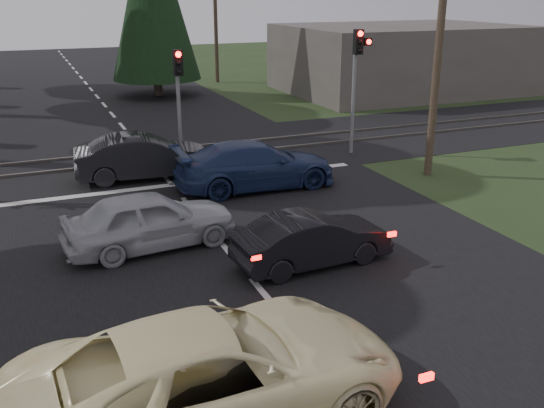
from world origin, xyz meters
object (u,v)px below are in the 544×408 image
silver_car (150,220)px  dark_hatchback (312,240)px  utility_pole_mid (215,11)px  cream_coupe (212,372)px  traffic_signal_right (357,68)px  dark_car_far (144,157)px  traffic_signal_center (179,87)px  blue_sedan (255,165)px  utility_pole_far (142,3)px  utility_pole_near (440,34)px

silver_car → dark_hatchback: bearing=-132.2°
utility_pole_mid → cream_coupe: 35.19m
traffic_signal_right → dark_car_far: (-8.20, -0.15, -2.57)m
traffic_signal_center → blue_sedan: size_ratio=0.79×
traffic_signal_center → cream_coupe: (-3.15, -13.98, -2.00)m
dark_car_far → utility_pole_far: bearing=-7.3°
traffic_signal_center → dark_hatchback: 9.94m
traffic_signal_right → utility_pole_mid: utility_pole_mid is taller
utility_pole_near → dark_hatchback: size_ratio=2.42×
cream_coupe → dark_car_far: cream_coupe is taller
utility_pole_far → cream_coupe: 59.40m
utility_pole_mid → silver_car: 28.74m
utility_pole_mid → utility_pole_near: bearing=-90.0°
traffic_signal_right → utility_pole_far: utility_pole_far is taller
blue_sedan → dark_car_far: blue_sedan is taller
traffic_signal_center → dark_car_far: 2.97m
utility_pole_near → silver_car: (-10.18, -2.58, -4.01)m
utility_pole_near → cream_coupe: bearing=-138.8°
traffic_signal_center → cream_coupe: traffic_signal_center is taller
traffic_signal_center → cream_coupe: 14.47m
traffic_signal_right → dark_hatchback: size_ratio=1.26×
dark_hatchback → blue_sedan: blue_sedan is taller
utility_pole_near → utility_pole_mid: size_ratio=1.00×
utility_pole_far → silver_car: (-10.18, -51.58, -4.01)m
utility_pole_mid → silver_car: bearing=-111.0°
utility_pole_near → utility_pole_far: size_ratio=1.00×
cream_coupe → silver_car: bearing=-7.3°
utility_pole_near → utility_pole_far: bearing=90.0°
dark_hatchback → silver_car: (-3.27, 2.42, 0.11)m
cream_coupe → dark_car_far: (1.50, 12.63, -0.06)m
dark_hatchback → silver_car: 4.07m
utility_pole_mid → dark_hatchback: 30.09m
dark_hatchback → blue_sedan: (0.86, 5.93, 0.14)m
traffic_signal_center → utility_pole_far: 44.99m
traffic_signal_right → dark_hatchback: bearing=-125.1°
silver_car → blue_sedan: 5.42m
traffic_signal_right → cream_coupe: bearing=-127.2°
traffic_signal_center → dark_car_far: (-1.65, -1.36, -2.06)m
dark_hatchback → dark_car_far: bearing=11.3°
traffic_signal_right → blue_sedan: bearing=-153.4°
utility_pole_mid → silver_car: (-10.18, -26.58, -4.01)m
utility_pole_far → silver_car: utility_pole_far is taller
utility_pole_near → dark_car_far: bearing=160.1°
utility_pole_near → cream_coupe: 14.68m
utility_pole_near → utility_pole_mid: same height
utility_pole_far → cream_coupe: bearing=-100.4°
utility_pole_mid → dark_car_far: (-9.15, -20.68, -3.98)m
utility_pole_far → dark_car_far: utility_pole_far is taller
dark_car_far → dark_hatchback: bearing=-160.9°
utility_pole_far → silver_car: bearing=-101.2°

